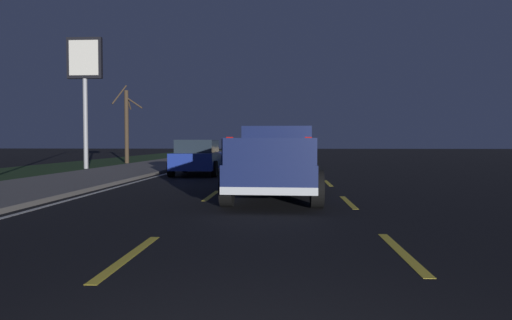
{
  "coord_description": "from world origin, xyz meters",
  "views": [
    {
      "loc": [
        -2.49,
        -0.2,
        1.45
      ],
      "look_at": [
        9.74,
        0.53,
        0.98
      ],
      "focal_mm": 32.99,
      "sensor_mm": 36.0,
      "label": 1
    }
  ],
  "objects_px": {
    "sedan_tan": "(280,149)",
    "gas_price_sign": "(85,70)",
    "sedan_green": "(281,153)",
    "sedan_blue": "(198,157)",
    "pickup_truck": "(277,162)",
    "bare_tree_far": "(127,124)"
  },
  "relations": [
    {
      "from": "sedan_tan",
      "to": "gas_price_sign",
      "type": "distance_m",
      "value": 22.37
    },
    {
      "from": "sedan_green",
      "to": "sedan_blue",
      "type": "height_order",
      "value": "same"
    },
    {
      "from": "sedan_green",
      "to": "pickup_truck",
      "type": "bearing_deg",
      "value": -179.99
    },
    {
      "from": "sedan_blue",
      "to": "sedan_tan",
      "type": "xyz_separation_m",
      "value": [
        23.52,
        -3.44,
        0.0
      ]
    },
    {
      "from": "sedan_green",
      "to": "sedan_blue",
      "type": "xyz_separation_m",
      "value": [
        -6.54,
        3.6,
        0.0
      ]
    },
    {
      "from": "pickup_truck",
      "to": "bare_tree_far",
      "type": "bearing_deg",
      "value": 29.03
    },
    {
      "from": "pickup_truck",
      "to": "gas_price_sign",
      "type": "distance_m",
      "value": 16.81
    },
    {
      "from": "sedan_green",
      "to": "bare_tree_far",
      "type": "bearing_deg",
      "value": 67.84
    },
    {
      "from": "gas_price_sign",
      "to": "bare_tree_far",
      "type": "height_order",
      "value": "gas_price_sign"
    },
    {
      "from": "sedan_blue",
      "to": "sedan_green",
      "type": "bearing_deg",
      "value": -28.83
    },
    {
      "from": "sedan_green",
      "to": "bare_tree_far",
      "type": "relative_size",
      "value": 0.83
    },
    {
      "from": "sedan_tan",
      "to": "gas_price_sign",
      "type": "height_order",
      "value": "gas_price_sign"
    },
    {
      "from": "pickup_truck",
      "to": "gas_price_sign",
      "type": "relative_size",
      "value": 0.78
    },
    {
      "from": "pickup_truck",
      "to": "bare_tree_far",
      "type": "xyz_separation_m",
      "value": [
        18.94,
        10.51,
        1.75
      ]
    },
    {
      "from": "gas_price_sign",
      "to": "sedan_green",
      "type": "bearing_deg",
      "value": -77.58
    },
    {
      "from": "sedan_blue",
      "to": "gas_price_sign",
      "type": "bearing_deg",
      "value": 58.67
    },
    {
      "from": "pickup_truck",
      "to": "sedan_green",
      "type": "relative_size",
      "value": 1.25
    },
    {
      "from": "sedan_tan",
      "to": "sedan_green",
      "type": "bearing_deg",
      "value": -179.45
    },
    {
      "from": "sedan_green",
      "to": "sedan_tan",
      "type": "distance_m",
      "value": 16.98
    },
    {
      "from": "bare_tree_far",
      "to": "sedan_tan",
      "type": "bearing_deg",
      "value": -39.16
    },
    {
      "from": "pickup_truck",
      "to": "sedan_blue",
      "type": "relative_size",
      "value": 1.24
    },
    {
      "from": "sedan_tan",
      "to": "gas_price_sign",
      "type": "relative_size",
      "value": 0.63
    }
  ]
}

